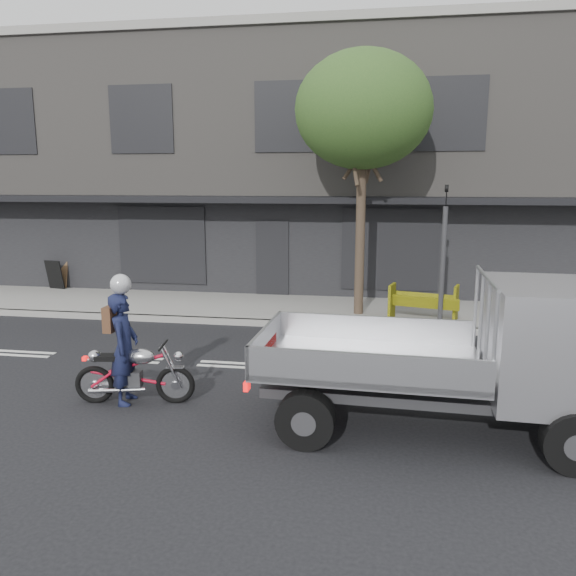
# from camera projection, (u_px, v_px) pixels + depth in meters

# --- Properties ---
(ground) EXTENTS (80.00, 80.00, 0.00)m
(ground) POSITION_uv_depth(u_px,v_px,m) (238.00, 365.00, 11.09)
(ground) COLOR black
(ground) RESTS_ON ground
(sidewalk) EXTENTS (32.00, 3.20, 0.15)m
(sidewalk) POSITION_uv_depth(u_px,v_px,m) (280.00, 309.00, 15.63)
(sidewalk) COLOR gray
(sidewalk) RESTS_ON ground
(kerb) EXTENTS (32.00, 0.20, 0.15)m
(kerb) POSITION_uv_depth(u_px,v_px,m) (268.00, 323.00, 14.08)
(kerb) COLOR gray
(kerb) RESTS_ON ground
(building_main) EXTENTS (26.00, 10.00, 8.00)m
(building_main) POSITION_uv_depth(u_px,v_px,m) (310.00, 169.00, 21.29)
(building_main) COLOR slate
(building_main) RESTS_ON ground
(street_tree) EXTENTS (3.40, 3.40, 6.74)m
(street_tree) POSITION_uv_depth(u_px,v_px,m) (363.00, 111.00, 13.82)
(street_tree) COLOR #382B21
(street_tree) RESTS_ON ground
(traffic_light_pole) EXTENTS (0.12, 0.12, 3.50)m
(traffic_light_pole) POSITION_uv_depth(u_px,v_px,m) (443.00, 263.00, 13.36)
(traffic_light_pole) COLOR #2D2D30
(traffic_light_pole) RESTS_ON ground
(motorcycle) EXTENTS (1.96, 0.57, 1.01)m
(motorcycle) POSITION_uv_depth(u_px,v_px,m) (134.00, 372.00, 9.15)
(motorcycle) COLOR black
(motorcycle) RESTS_ON ground
(rider) EXTENTS (0.54, 0.73, 1.83)m
(rider) POSITION_uv_depth(u_px,v_px,m) (124.00, 349.00, 9.10)
(rider) COLOR #141938
(rider) RESTS_ON ground
(flatbed_ute) EXTENTS (5.12, 2.27, 2.34)m
(flatbed_ute) POSITION_uv_depth(u_px,v_px,m) (522.00, 347.00, 7.75)
(flatbed_ute) COLOR black
(flatbed_ute) RESTS_ON ground
(construction_barrier) EXTENTS (1.79, 1.07, 0.94)m
(construction_barrier) POSITION_uv_depth(u_px,v_px,m) (424.00, 304.00, 13.76)
(construction_barrier) COLOR #D6D40B
(construction_barrier) RESTS_ON sidewalk
(sandwich_board) EXTENTS (0.65, 0.50, 0.93)m
(sandwich_board) POSITION_uv_depth(u_px,v_px,m) (55.00, 275.00, 17.99)
(sandwich_board) COLOR black
(sandwich_board) RESTS_ON sidewalk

